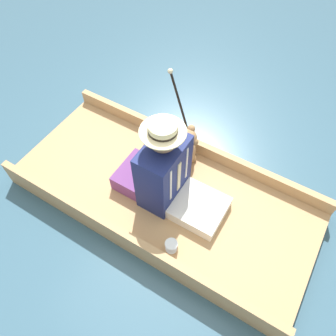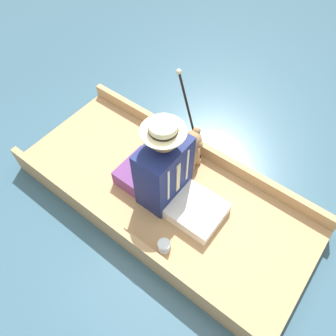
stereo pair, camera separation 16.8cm
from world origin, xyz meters
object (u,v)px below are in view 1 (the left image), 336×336
at_px(teddy_bear, 187,148).
at_px(wine_glass, 171,245).
at_px(walking_cane, 182,110).
at_px(seated_person, 170,175).

distance_m(teddy_bear, wine_glass, 0.88).
xyz_separation_m(teddy_bear, walking_cane, (-0.11, -0.13, 0.31)).
distance_m(seated_person, wine_glass, 0.55).
relative_size(seated_person, wine_glass, 8.41).
bearing_deg(seated_person, wine_glass, 37.69).
distance_m(seated_person, walking_cane, 0.57).
xyz_separation_m(seated_person, wine_glass, (0.41, 0.26, -0.26)).
bearing_deg(teddy_bear, seated_person, 8.16).
relative_size(teddy_bear, walking_cane, 0.50).
bearing_deg(teddy_bear, wine_glass, 21.40).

